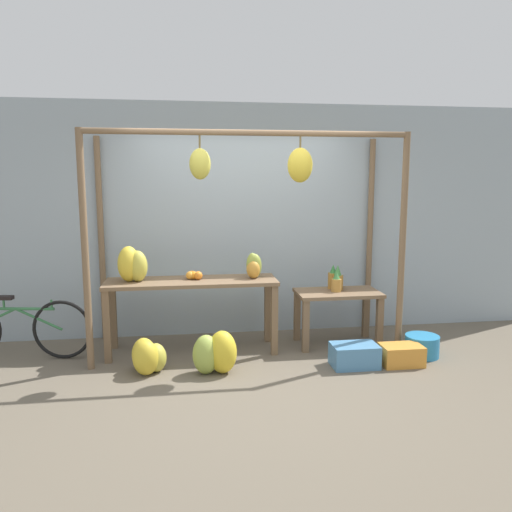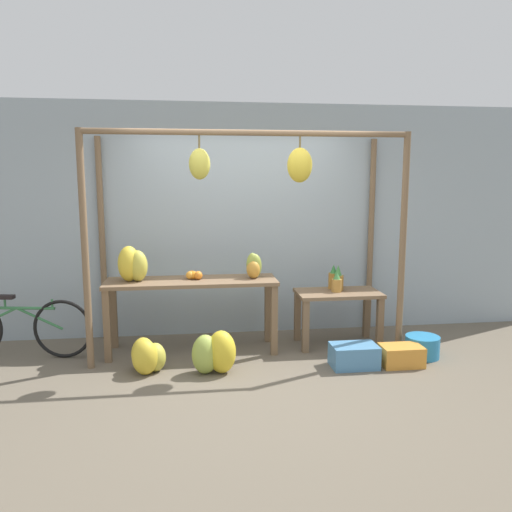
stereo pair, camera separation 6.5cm
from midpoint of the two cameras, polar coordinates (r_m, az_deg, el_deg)
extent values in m
plane|color=#665B4C|center=(5.04, 0.28, -13.41)|extent=(20.00, 20.00, 0.00)
cube|color=#99A8B2|center=(6.12, -1.51, 4.06)|extent=(8.00, 0.08, 2.80)
cylinder|color=brown|center=(5.17, -18.61, 0.43)|extent=(0.07, 0.07, 2.39)
cylinder|color=brown|center=(5.55, 16.73, 1.06)|extent=(0.07, 0.07, 2.39)
cylinder|color=brown|center=(6.11, -16.88, 1.73)|extent=(0.07, 0.07, 2.39)
cylinder|color=brown|center=(6.43, 13.27, 2.21)|extent=(0.07, 0.07, 2.39)
cylinder|color=brown|center=(5.08, -0.31, 13.91)|extent=(3.28, 0.06, 0.06)
cylinder|color=brown|center=(5.04, -6.14, 12.86)|extent=(0.02, 0.02, 0.12)
ellipsoid|color=gold|center=(5.02, -6.10, 10.41)|extent=(0.21, 0.19, 0.31)
cylinder|color=brown|center=(5.16, 5.42, 12.85)|extent=(0.02, 0.02, 0.11)
ellipsoid|color=gold|center=(5.15, 5.38, 10.30)|extent=(0.26, 0.23, 0.35)
cube|color=brown|center=(5.51, -7.04, -2.92)|extent=(1.87, 0.56, 0.04)
cube|color=brown|center=(5.46, -16.33, -7.73)|extent=(0.07, 0.07, 0.77)
cube|color=brown|center=(5.46, 2.44, -7.36)|extent=(0.07, 0.07, 0.77)
cube|color=brown|center=(5.90, -15.64, -6.47)|extent=(0.07, 0.07, 0.77)
cube|color=brown|center=(5.90, 1.68, -6.13)|extent=(0.07, 0.07, 0.77)
cube|color=brown|center=(5.81, 9.69, -4.21)|extent=(0.95, 0.53, 0.04)
cube|color=brown|center=(5.58, 6.03, -8.02)|extent=(0.07, 0.07, 0.59)
cube|color=brown|center=(5.83, 14.28, -7.51)|extent=(0.07, 0.07, 0.59)
cube|color=brown|center=(5.99, 5.06, -6.84)|extent=(0.07, 0.07, 0.59)
cube|color=brown|center=(6.22, 12.81, -6.43)|extent=(0.07, 0.07, 0.59)
ellipsoid|color=gold|center=(5.50, -13.03, -1.11)|extent=(0.28, 0.28, 0.34)
ellipsoid|color=gold|center=(5.52, -13.99, -0.86)|extent=(0.33, 0.33, 0.38)
sphere|color=orange|center=(5.56, -7.22, -2.22)|extent=(0.08, 0.08, 0.08)
sphere|color=orange|center=(5.54, -6.78, -2.18)|extent=(0.09, 0.09, 0.09)
sphere|color=orange|center=(5.58, -7.06, -2.15)|extent=(0.08, 0.08, 0.08)
sphere|color=orange|center=(5.59, -7.02, -2.09)|extent=(0.09, 0.09, 0.09)
sphere|color=orange|center=(5.51, -6.28, -2.21)|extent=(0.09, 0.09, 0.09)
sphere|color=orange|center=(5.56, -7.03, -2.22)|extent=(0.08, 0.08, 0.08)
sphere|color=orange|center=(5.53, -7.21, -2.19)|extent=(0.09, 0.09, 0.09)
cylinder|color=#A3702D|center=(5.92, 9.14, -2.84)|extent=(0.12, 0.12, 0.19)
cone|color=#337538|center=(5.89, 9.18, -1.47)|extent=(0.08, 0.08, 0.10)
cylinder|color=#A3702D|center=(5.88, 9.65, -3.02)|extent=(0.13, 0.13, 0.17)
cone|color=#428442|center=(5.85, 9.69, -1.62)|extent=(0.09, 0.09, 0.12)
cylinder|color=#B27F38|center=(5.78, 9.52, -3.34)|extent=(0.11, 0.11, 0.15)
cone|color=#428442|center=(5.76, 9.55, -2.22)|extent=(0.08, 0.08, 0.08)
ellipsoid|color=gold|center=(5.17, -11.07, -11.27)|extent=(0.28, 0.29, 0.29)
ellipsoid|color=gold|center=(5.21, -12.40, -10.88)|extent=(0.25, 0.23, 0.34)
ellipsoid|color=gold|center=(5.10, -12.22, -11.23)|extent=(0.34, 0.32, 0.35)
ellipsoid|color=yellow|center=(5.03, -3.58, -10.87)|extent=(0.40, 0.39, 0.43)
ellipsoid|color=#9EB247|center=(5.03, -5.46, -11.11)|extent=(0.34, 0.32, 0.39)
cube|color=#4C84B2|center=(5.30, 11.48, -11.12)|extent=(0.47, 0.31, 0.23)
cylinder|color=teal|center=(5.77, 18.78, -9.77)|extent=(0.36, 0.36, 0.23)
torus|color=black|center=(5.75, -20.92, -7.80)|extent=(0.64, 0.14, 0.64)
cylinder|color=#337042|center=(5.90, -25.41, -5.40)|extent=(0.82, 0.16, 0.03)
cylinder|color=#337042|center=(5.82, -23.20, -6.59)|extent=(0.49, 0.11, 0.25)
cylinder|color=#337042|center=(5.94, -26.48, -4.87)|extent=(0.02, 0.02, 0.10)
cube|color=black|center=(5.93, -26.53, -4.21)|extent=(0.21, 0.11, 0.04)
cylinder|color=#337042|center=(5.72, -21.97, -5.08)|extent=(0.02, 0.02, 0.10)
ellipsoid|color=#93A33D|center=(5.55, -0.06, -1.08)|extent=(0.15, 0.13, 0.28)
ellipsoid|color=#93A33D|center=(5.55, 0.20, -1.14)|extent=(0.17, 0.15, 0.27)
ellipsoid|color=gold|center=(5.53, 0.02, -1.52)|extent=(0.21, 0.22, 0.21)
cube|color=orange|center=(5.45, 16.60, -10.85)|extent=(0.42, 0.27, 0.21)
camera|label=1|loc=(0.03, -89.66, 0.05)|focal=35.00mm
camera|label=2|loc=(0.03, 90.34, -0.05)|focal=35.00mm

